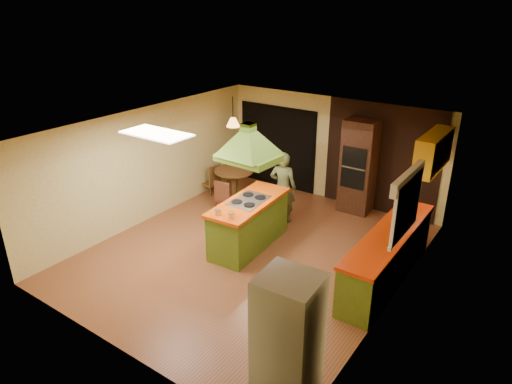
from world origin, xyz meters
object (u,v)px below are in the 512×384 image
Objects in this scene: refrigerator at (288,338)px; canister_large at (409,204)px; man at (283,187)px; kitchen_island at (249,223)px; wall_oven at (358,167)px; dining_table at (234,178)px.

canister_large is at bearing 85.84° from refrigerator.
kitchen_island is at bearing 75.89° from man.
dining_table is (-2.77, -1.00, -0.57)m from wall_oven.
dining_table is at bearing 130.11° from refrigerator.
kitchen_island is at bearing -112.09° from wall_oven.
canister_large is (0.06, 4.25, 0.17)m from refrigerator.
man is 0.93× the size of refrigerator.
refrigerator is 5.70m from wall_oven.
dining_table is 4.36m from canister_large.
refrigerator reaches higher than kitchen_island.
man is at bearing 88.18° from kitchen_island.
dining_table is at bearing 130.25° from kitchen_island.
wall_oven reaches higher than canister_large.
kitchen_island is 2.46m from dining_table.
wall_oven is at bearing 19.85° from dining_table.
wall_oven is (1.10, 1.43, 0.28)m from man.
kitchen_island is 3.01m from wall_oven.
wall_oven is 3.00m from dining_table.
wall_oven is at bearing 101.84° from refrigerator.
refrigerator is 8.21× the size of canister_large.
man is 7.67× the size of canister_large.
refrigerator is (2.55, -2.74, 0.35)m from kitchen_island.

